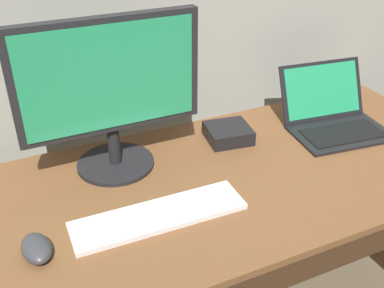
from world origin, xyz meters
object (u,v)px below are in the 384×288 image
wired_keyboard (159,215)px  external_monitor (110,88)px  external_drive_box (228,133)px  computer_mouse (36,248)px  laptop_black (334,116)px

wired_keyboard → external_monitor: bearing=96.3°
wired_keyboard → external_drive_box: (0.36, 0.28, 0.02)m
external_monitor → external_drive_box: size_ratio=3.67×
external_monitor → wired_keyboard: external_monitor is taller
wired_keyboard → computer_mouse: size_ratio=4.21×
external_monitor → wired_keyboard: 0.38m
laptop_black → external_monitor: external_monitor is taller
external_drive_box → wired_keyboard: bearing=-141.7°
laptop_black → external_drive_box: size_ratio=2.50×
external_monitor → external_drive_box: bearing=1.4°
external_monitor → computer_mouse: (-0.28, -0.28, -0.24)m
laptop_black → computer_mouse: bearing=-168.6°
computer_mouse → external_drive_box: 0.73m
external_monitor → external_drive_box: 0.46m
external_monitor → wired_keyboard: size_ratio=1.13×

